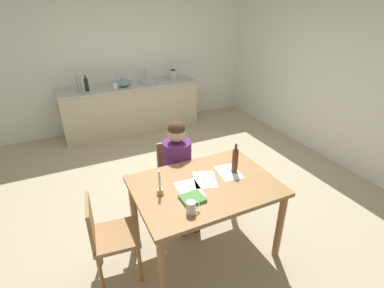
{
  "coord_description": "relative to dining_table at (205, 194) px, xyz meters",
  "views": [
    {
      "loc": [
        -1.28,
        -3.08,
        2.37
      ],
      "look_at": [
        0.03,
        -0.37,
        0.85
      ],
      "focal_mm": 27.47,
      "sensor_mm": 36.0,
      "label": 1
    }
  ],
  "objects": [
    {
      "name": "ground_plane",
      "position": [
        0.17,
        1.07,
        -0.7
      ],
      "size": [
        5.2,
        5.2,
        0.04
      ],
      "primitive_type": "cube",
      "color": "tan"
    },
    {
      "name": "wall_back",
      "position": [
        0.17,
        3.67,
        0.62
      ],
      "size": [
        5.2,
        0.12,
        2.6
      ],
      "primitive_type": "cube",
      "color": "silver",
      "rests_on": "ground"
    },
    {
      "name": "wall_right",
      "position": [
        2.77,
        1.07,
        0.62
      ],
      "size": [
        0.12,
        5.2,
        2.6
      ],
      "primitive_type": "cube",
      "color": "silver",
      "rests_on": "ground"
    },
    {
      "name": "kitchen_counter",
      "position": [
        0.17,
        3.31,
        -0.23
      ],
      "size": [
        2.55,
        0.64,
        0.9
      ],
      "color": "beige",
      "rests_on": "ground"
    },
    {
      "name": "dining_table",
      "position": [
        0.0,
        0.0,
        0.0
      ],
      "size": [
        1.33,
        0.95,
        0.79
      ],
      "color": "#9E7042",
      "rests_on": "ground"
    },
    {
      "name": "chair_at_table",
      "position": [
        -0.01,
        0.72,
        -0.2
      ],
      "size": [
        0.43,
        0.43,
        0.86
      ],
      "color": "#9E7042",
      "rests_on": "ground"
    },
    {
      "name": "person_seated",
      "position": [
        -0.02,
        0.57,
        -0.0
      ],
      "size": [
        0.35,
        0.61,
        1.19
      ],
      "color": "#592666",
      "rests_on": "ground"
    },
    {
      "name": "chair_side_empty",
      "position": [
        -0.93,
        0.08,
        -0.2
      ],
      "size": [
        0.45,
        0.45,
        0.86
      ],
      "color": "#9E7042",
      "rests_on": "ground"
    },
    {
      "name": "coffee_mug",
      "position": [
        -0.29,
        -0.31,
        0.16
      ],
      "size": [
        0.12,
        0.08,
        0.11
      ],
      "color": "white",
      "rests_on": "dining_table"
    },
    {
      "name": "candlestick",
      "position": [
        -0.43,
        0.04,
        0.17
      ],
      "size": [
        0.06,
        0.06,
        0.24
      ],
      "color": "gold",
      "rests_on": "dining_table"
    },
    {
      "name": "book_magazine",
      "position": [
        -0.21,
        -0.16,
        0.12
      ],
      "size": [
        0.2,
        0.18,
        0.03
      ],
      "primitive_type": "cube",
      "rotation": [
        0.0,
        0.0,
        0.03
      ],
      "color": "#4B863C",
      "rests_on": "dining_table"
    },
    {
      "name": "paper_letter",
      "position": [
        -0.17,
        -0.0,
        0.11
      ],
      "size": [
        0.23,
        0.31,
        0.0
      ],
      "primitive_type": "cube",
      "rotation": [
        0.0,
        0.0,
        -0.08
      ],
      "color": "white",
      "rests_on": "dining_table"
    },
    {
      "name": "paper_bill",
      "position": [
        0.03,
        0.07,
        0.11
      ],
      "size": [
        0.3,
        0.35,
        0.0
      ],
      "primitive_type": "cube",
      "rotation": [
        0.0,
        0.0,
        -0.34
      ],
      "color": "white",
      "rests_on": "dining_table"
    },
    {
      "name": "paper_envelope",
      "position": [
        0.31,
        0.08,
        0.11
      ],
      "size": [
        0.25,
        0.32,
        0.0
      ],
      "primitive_type": "cube",
      "rotation": [
        0.0,
        0.0,
        -0.13
      ],
      "color": "white",
      "rests_on": "dining_table"
    },
    {
      "name": "wine_bottle_on_table",
      "position": [
        0.37,
        0.07,
        0.24
      ],
      "size": [
        0.06,
        0.06,
        0.31
      ],
      "color": "#593319",
      "rests_on": "dining_table"
    },
    {
      "name": "sink_unit",
      "position": [
        0.55,
        3.32,
        0.24
      ],
      "size": [
        0.36,
        0.36,
        0.24
      ],
      "color": "#B2B7BC",
      "rests_on": "kitchen_counter"
    },
    {
      "name": "bottle_oil",
      "position": [
        -0.71,
        3.22,
        0.35
      ],
      "size": [
        0.07,
        0.07,
        0.31
      ],
      "color": "#8C999E",
      "rests_on": "kitchen_counter"
    },
    {
      "name": "bottle_vinegar",
      "position": [
        -0.59,
        3.25,
        0.33
      ],
      "size": [
        0.07,
        0.07,
        0.27
      ],
      "color": "black",
      "rests_on": "kitchen_counter"
    },
    {
      "name": "mixing_bowl",
      "position": [
        0.04,
        3.27,
        0.28
      ],
      "size": [
        0.28,
        0.28,
        0.13
      ],
      "primitive_type": "ellipsoid",
      "color": "#668C99",
      "rests_on": "kitchen_counter"
    },
    {
      "name": "stovetop_kettle",
      "position": [
        1.05,
        3.31,
        0.32
      ],
      "size": [
        0.18,
        0.18,
        0.22
      ],
      "color": "#B7BABF",
      "rests_on": "kitchen_counter"
    },
    {
      "name": "wine_glass_near_sink",
      "position": [
        0.22,
        3.46,
        0.33
      ],
      "size": [
        0.07,
        0.07,
        0.15
      ],
      "color": "silver",
      "rests_on": "kitchen_counter"
    },
    {
      "name": "wine_glass_by_kettle",
      "position": [
        0.11,
        3.46,
        0.33
      ],
      "size": [
        0.07,
        0.07,
        0.15
      ],
      "color": "silver",
      "rests_on": "kitchen_counter"
    },
    {
      "name": "wine_glass_back_left",
      "position": [
        0.02,
        3.46,
        0.33
      ],
      "size": [
        0.07,
        0.07,
        0.15
      ],
      "color": "silver",
      "rests_on": "kitchen_counter"
    },
    {
      "name": "wine_glass_back_right",
      "position": [
        -0.06,
        3.46,
        0.33
      ],
      "size": [
        0.07,
        0.07,
        0.15
      ],
      "color": "silver",
      "rests_on": "kitchen_counter"
    },
    {
      "name": "teacup_on_counter",
      "position": [
        -0.12,
        3.16,
        0.27
      ],
      "size": [
        0.13,
        0.09,
        0.09
      ],
      "color": "white",
      "rests_on": "kitchen_counter"
    }
  ]
}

